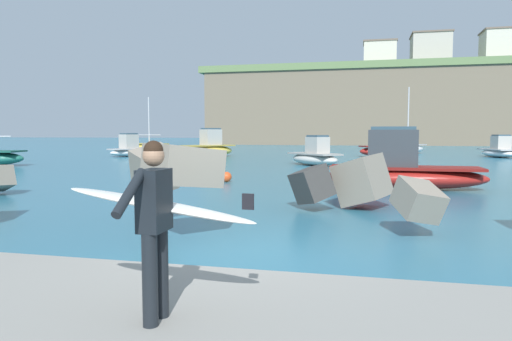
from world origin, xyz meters
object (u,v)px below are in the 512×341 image
Objects in this scene: boat_near_right at (315,156)px; boat_mid_left at (409,148)px; boat_far_left at (401,170)px; surfer_with_board at (156,215)px; boat_mid_right at (147,148)px; mooring_buoy_middle at (380,154)px; boat_near_centre at (208,148)px; station_building_east at (427,68)px; station_building_annex at (380,55)px; boat_near_left at (131,149)px; station_building_west at (506,47)px; boat_mid_centre at (387,149)px; mooring_buoy_inner at (227,177)px; boat_far_centre at (499,150)px; station_building_central at (430,51)px; mooring_buoy_outer at (174,170)px.

boat_near_right is 20.79m from boat_mid_left.
surfer_with_board is at bearing -103.34° from boat_far_left.
mooring_buoy_middle is at bearing -4.87° from boat_mid_right.
station_building_east reaches higher than boat_near_centre.
station_building_annex is at bearing 61.70° from boat_mid_right.
boat_near_left is 0.90× the size of boat_near_centre.
boat_far_left is at bearing -106.96° from station_building_west.
boat_near_left is at bearing 154.73° from boat_near_right.
boat_near_centre is at bearing 125.61° from boat_far_left.
boat_near_left reaches higher than mooring_buoy_middle.
station_building_annex is (0.43, 49.53, 16.15)m from boat_mid_centre.
station_building_west is (19.81, 43.40, 16.88)m from boat_mid_left.
boat_mid_right is 13.47× the size of mooring_buoy_inner.
boat_far_centre reaches higher than boat_near_right.
station_building_west is (46.93, 47.14, 16.87)m from boat_mid_right.
station_building_annex is at bearing 83.70° from mooring_buoy_inner.
station_building_central is at bearing 82.35° from boat_far_left.
boat_mid_left reaches higher than surfer_with_board.
boat_mid_centre reaches higher than boat_far_centre.
surfer_with_board is 0.29× the size of station_building_central.
boat_far_centre is 53.91m from station_building_central.
boat_mid_centre is 1.10m from mooring_buoy_middle.
station_building_east is at bearing 78.31° from mooring_buoy_inner.
boat_near_left is 11.09× the size of mooring_buoy_middle.
surfer_with_board is 46.03m from boat_mid_left.
boat_mid_left is 31.00m from mooring_buoy_outer.
boat_near_centre is at bearing -161.23° from mooring_buoy_middle.
boat_near_centre is 12.35× the size of mooring_buoy_middle.
surfer_with_board is 0.35× the size of boat_far_left.
boat_mid_centre is at bearing -55.33° from mooring_buoy_middle.
boat_near_right is 0.60× the size of station_building_central.
mooring_buoy_middle is (3.36, 39.79, -1.06)m from surfer_with_board.
boat_near_right is 0.82× the size of boat_mid_centre.
surfer_with_board is at bearing -98.06° from station_building_east.
boat_far_centre is at bearing 6.81° from boat_mid_centre.
boat_far_centre is 10.71× the size of mooring_buoy_outer.
boat_far_left is (4.52, -12.06, 0.09)m from boat_near_right.
station_building_central is 9.77m from station_building_annex.
mooring_buoy_inner is 80.21m from station_building_central.
boat_near_right is at bearing -111.25° from boat_mid_left.
mooring_buoy_inner is at bearing -105.98° from mooring_buoy_middle.
boat_mid_centre is at bearing -99.41° from station_building_east.
station_building_west is at bearing 73.61° from surfer_with_board.
station_building_central reaches higher than boat_near_centre.
boat_mid_left is 0.83× the size of station_building_west.
mooring_buoy_outer is 0.05× the size of station_building_west.
station_building_east is at bearing 69.48° from boat_near_centre.
boat_near_right is 64.60m from station_building_annex.
boat_mid_left is at bearing -98.15° from station_building_east.
station_building_annex is at bearing 84.92° from boat_near_right.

